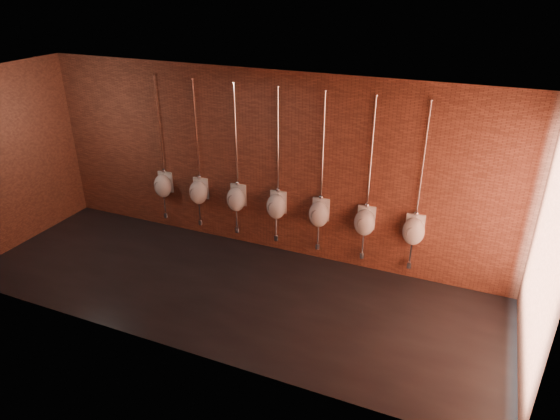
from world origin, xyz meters
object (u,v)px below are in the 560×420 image
Objects in this scene: urinal_3 at (276,205)px; urinal_4 at (319,213)px; urinal_5 at (365,221)px; urinal_0 at (163,185)px; urinal_2 at (236,198)px; urinal_1 at (199,191)px; urinal_6 at (414,230)px.

urinal_3 is 0.78m from urinal_4.
urinal_4 and urinal_5 have the same top height.
urinal_4 is at bearing 0.00° from urinal_0.
urinal_2 is 0.78m from urinal_3.
urinal_1 and urinal_4 have the same top height.
urinal_0 and urinal_2 have the same top height.
urinal_1 is 0.78m from urinal_2.
urinal_5 and urinal_6 have the same top height.
urinal_1 is at bearing 180.00° from urinal_4.
urinal_0 and urinal_4 have the same top height.
urinal_0 is at bearing 180.00° from urinal_2.
urinal_5 is (2.34, 0.00, 0.00)m from urinal_2.
urinal_0 is at bearing 180.00° from urinal_5.
urinal_1 is at bearing 180.00° from urinal_3.
urinal_1 and urinal_3 have the same top height.
urinal_6 is at bearing 0.00° from urinal_0.
urinal_4 and urinal_6 have the same top height.
urinal_3 is (2.34, 0.00, 0.00)m from urinal_0.
urinal_0 is 0.78m from urinal_1.
urinal_2 is at bearing 180.00° from urinal_4.
urinal_5 is at bearing 0.00° from urinal_0.
urinal_4 is 1.00× the size of urinal_5.
urinal_4 is at bearing 180.00° from urinal_5.
urinal_5 is (0.78, 0.00, 0.00)m from urinal_4.
urinal_0 is 1.00× the size of urinal_5.
urinal_2 and urinal_3 have the same top height.
urinal_1 is at bearing 180.00° from urinal_6.
urinal_4 is (2.34, 0.00, 0.00)m from urinal_1.
urinal_0 is 1.00× the size of urinal_6.
urinal_1 is 1.00× the size of urinal_2.
urinal_5 is (1.56, 0.00, 0.00)m from urinal_3.
urinal_6 is (3.90, 0.00, 0.00)m from urinal_1.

